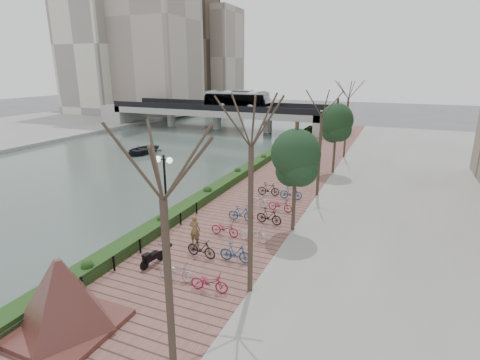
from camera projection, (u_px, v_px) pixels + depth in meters
The scene contains 14 objects.
ground at pixel (78, 284), 17.76m from camera, with size 220.00×220.00×0.00m, color #59595B.
river_water at pixel (144, 153), 45.43m from camera, with size 30.00×130.00×0.02m, color #4A5D52.
promenade at pixel (273, 186), 31.61m from camera, with size 8.00×75.00×0.50m, color brown.
hedge at pixel (247, 169), 34.93m from camera, with size 1.10×56.00×0.60m, color #153814.
chain_fence at pixel (128, 255), 18.75m from camera, with size 0.10×14.10×0.70m.
granite_monument at pixel (63, 295), 13.51m from camera, with size 4.80×4.80×2.88m.
lamppost at pixel (165, 182), 19.43m from camera, with size 1.02×0.32×5.09m.
motorcycle at pixel (153, 257), 18.38m from camera, with size 0.43×1.38×0.86m, color black, non-canonical shape.
pedestrian at pixel (195, 230), 20.45m from camera, with size 0.62×0.41×1.70m, color brown.
bicycle_parking at pixel (246, 224), 22.21m from camera, with size 2.40×14.69×1.00m.
street_trees at pixel (309, 165), 24.88m from camera, with size 3.20×37.12×6.80m.
bridge at pixel (221, 109), 61.81m from camera, with size 36.00×10.77×6.50m.
boat at pixel (142, 150), 44.65m from camera, with size 3.44×4.82×1.00m, color black.
far_buildings at pixel (153, 40), 86.90m from camera, with size 35.00×38.00×38.00m.
Camera 1 is at (13.21, -11.33, 9.82)m, focal length 28.00 mm.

